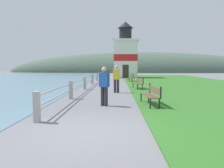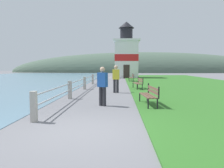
% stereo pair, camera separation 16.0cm
% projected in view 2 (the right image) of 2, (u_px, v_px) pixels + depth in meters
% --- Properties ---
extents(ground_plane, '(160.00, 160.00, 0.00)m').
position_uv_depth(ground_plane, '(81.00, 132.00, 5.81)').
color(ground_plane, slate).
extents(grass_verge, '(12.00, 45.10, 0.06)m').
position_uv_depth(grass_verge, '(192.00, 85.00, 20.49)').
color(grass_verge, '#2D6623').
rests_on(grass_verge, ground_plane).
extents(seawall_railing, '(0.18, 24.74, 0.97)m').
position_uv_depth(seawall_railing, '(89.00, 80.00, 19.05)').
color(seawall_railing, '#A8A399').
rests_on(seawall_railing, ground_plane).
extents(park_bench_near, '(0.65, 1.91, 0.94)m').
position_uv_depth(park_bench_near, '(150.00, 94.00, 9.58)').
color(park_bench_near, brown).
rests_on(park_bench_near, ground_plane).
extents(park_bench_midway, '(0.67, 1.75, 0.94)m').
position_uv_depth(park_bench_midway, '(139.00, 82.00, 16.54)').
color(park_bench_midway, brown).
rests_on(park_bench_midway, ground_plane).
extents(park_bench_far, '(0.53, 1.79, 0.94)m').
position_uv_depth(park_bench_far, '(132.00, 77.00, 25.06)').
color(park_bench_far, brown).
rests_on(park_bench_far, ground_plane).
extents(lighthouse, '(3.99, 3.99, 8.56)m').
position_uv_depth(lighthouse, '(126.00, 55.00, 33.53)').
color(lighthouse, white).
rests_on(lighthouse, ground_plane).
extents(person_strolling, '(0.46, 0.27, 1.82)m').
position_uv_depth(person_strolling, '(116.00, 78.00, 14.43)').
color(person_strolling, '#28282D').
rests_on(person_strolling, ground_plane).
extents(person_by_railing, '(0.48, 0.40, 1.72)m').
position_uv_depth(person_by_railing, '(103.00, 85.00, 9.59)').
color(person_by_railing, '#28282D').
rests_on(person_by_railing, ground_plane).
extents(distant_hillside, '(80.00, 16.00, 12.00)m').
position_uv_depth(distant_hillside, '(143.00, 72.00, 65.34)').
color(distant_hillside, '#475B4C').
rests_on(distant_hillside, ground_plane).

